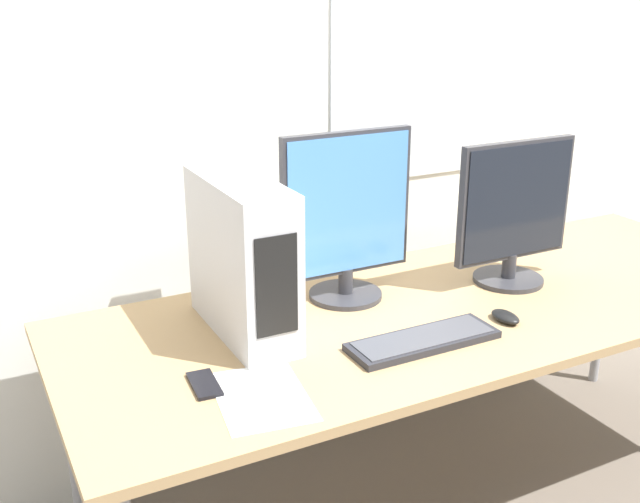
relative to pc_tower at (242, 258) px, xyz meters
The scene contains 9 objects.
wall_back 0.88m from the pc_tower, 36.20° to the left, with size 8.00×0.07×2.70m.
desk 0.70m from the pc_tower, ahead, with size 2.38×0.89×0.74m.
pc_tower is the anchor object (origin of this frame).
monitor_main 0.38m from the pc_tower, 11.74° to the left, with size 0.43×0.23×0.52m.
monitor_right_near 0.91m from the pc_tower, ahead, with size 0.43×0.23×0.47m.
keyboard 0.54m from the pc_tower, 37.22° to the right, with size 0.43×0.14×0.02m.
mouse 0.78m from the pc_tower, 22.69° to the right, with size 0.06×0.10×0.03m.
cell_phone 0.39m from the pc_tower, 129.92° to the right, with size 0.07×0.14×0.01m.
paper_sheet_left 0.43m from the pc_tower, 105.81° to the right, with size 0.25×0.32×0.00m.
Camera 1 is at (-1.33, -1.25, 1.67)m, focal length 42.00 mm.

